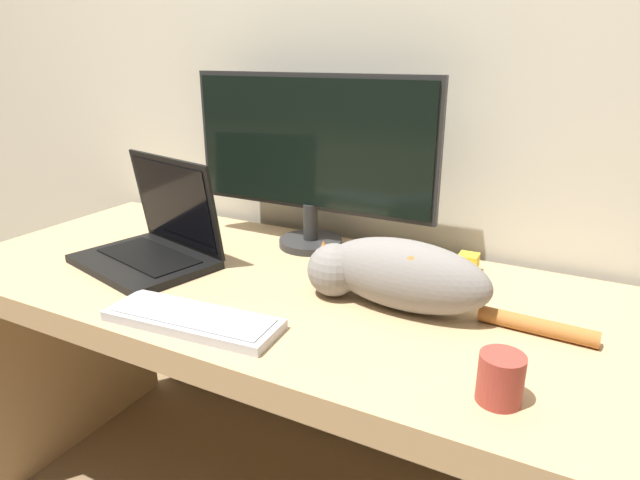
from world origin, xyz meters
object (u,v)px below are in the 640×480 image
Objects in this scene: external_keyboard at (193,320)px; coffee_mug at (501,378)px; laptop at (154,243)px; cat at (396,273)px; monitor at (310,153)px.

coffee_mug reaches higher than external_keyboard.
external_keyboard is at bearing -21.16° from laptop.
external_keyboard is (0.31, -0.22, -0.04)m from laptop.
cat is 7.40× the size of coffee_mug.
external_keyboard is (0.01, -0.51, -0.25)m from monitor.
cat is at bearing -36.21° from monitor.
monitor is 0.46m from cat.
laptop is 0.91m from coffee_mug.
laptop is at bearing -173.08° from cat.
cat is (0.33, 0.26, 0.06)m from external_keyboard.
external_keyboard is at bearing -138.09° from cat.
laptop is 0.64m from cat.
cat reaches higher than external_keyboard.
monitor reaches higher than coffee_mug.
monitor is at bearing 58.85° from laptop.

